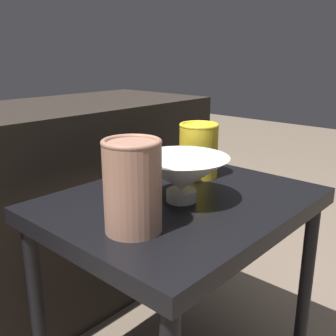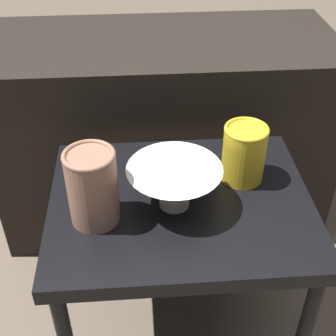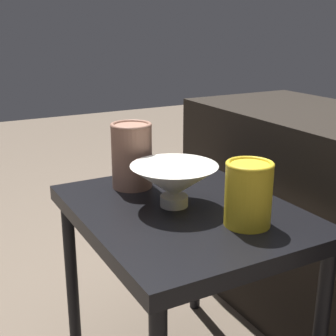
% 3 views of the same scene
% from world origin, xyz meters
% --- Properties ---
extents(table, '(0.64, 0.51, 0.53)m').
position_xyz_m(table, '(0.00, 0.00, 0.47)').
color(table, black).
rests_on(table, ground_plane).
extents(bowl, '(0.22, 0.22, 0.11)m').
position_xyz_m(bowl, '(-0.02, -0.02, 0.60)').
color(bowl, silver).
rests_on(bowl, table).
extents(vase_textured_left, '(0.12, 0.12, 0.18)m').
position_xyz_m(vase_textured_left, '(-0.20, -0.05, 0.63)').
color(vase_textured_left, '#996B56').
rests_on(vase_textured_left, table).
extents(vase_colorful_right, '(0.11, 0.11, 0.15)m').
position_xyz_m(vase_colorful_right, '(0.16, 0.07, 0.61)').
color(vase_colorful_right, gold).
rests_on(vase_colorful_right, table).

